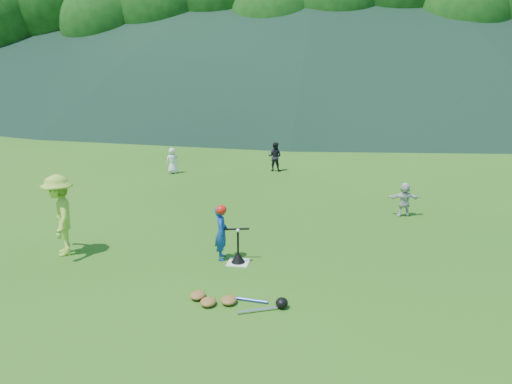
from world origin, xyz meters
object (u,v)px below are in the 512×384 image
Objects in this scene: adult_coach at (60,215)px; equipment_pile at (229,300)px; fielder_a at (172,161)px; fielder_b at (275,157)px; home_plate at (238,263)px; batter_child at (221,233)px; batting_tee at (238,257)px; fielder_d at (404,199)px.

adult_coach is 1.01× the size of equipment_pile.
equipment_pile is (4.19, -9.76, -0.42)m from fielder_a.
home_plate is at bearing 101.06° from fielder_b.
batting_tee is (0.40, -0.19, -0.47)m from batter_child.
batting_tee is 0.38× the size of equipment_pile.
fielder_b reaches higher than fielder_d.
batter_child is at bearing 98.50° from fielder_b.
fielder_d reaches higher than home_plate.
fielder_b is (0.13, 8.77, -0.04)m from batter_child.
batter_child is at bearing 34.01° from fielder_d.
adult_coach is 1.91× the size of fielder_d.
home_plate is 0.25× the size of adult_coach.
fielder_b is at bearing 91.69° from batting_tee.
adult_coach is at bearing 61.92° from fielder_a.
fielder_b is 6.55m from fielder_d.
fielder_b is (-0.26, 8.96, 0.55)m from home_plate.
batting_tee is (-3.91, -3.90, -0.35)m from fielder_d.
adult_coach is 9.78m from fielder_b.
home_plate is 0.66× the size of batting_tee.
adult_coach is at bearing -178.60° from batting_tee.
fielder_d is (3.91, 3.90, 0.46)m from home_plate.
adult_coach is 8.82m from fielder_d.
adult_coach reaches higher than home_plate.
equipment_pile is at bearing -174.57° from batter_child.
adult_coach reaches higher than fielder_b.
equipment_pile is at bearing 84.66° from fielder_a.
equipment_pile is (0.17, -1.81, 0.06)m from home_plate.
adult_coach is 1.86× the size of fielder_a.
equipment_pile is (4.12, -1.71, -0.84)m from adult_coach.
fielder_a is 0.54× the size of equipment_pile.
fielder_b reaches higher than equipment_pile.
fielder_d is at bearing 124.38° from fielder_a.
home_plate is 0.12m from batting_tee.
adult_coach reaches higher than equipment_pile.
fielder_d is 6.84m from equipment_pile.
fielder_b is 8.97m from batting_tee.
fielder_b is at bearing -11.43° from batter_child.
fielder_d is (7.92, -4.04, -0.01)m from fielder_a.
fielder_b is (3.68, 9.05, -0.35)m from adult_coach.
home_plate is 8.98m from fielder_b.
batting_tee is at bearing 61.75° from adult_coach.
fielder_d is at bearing 44.98° from batting_tee.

